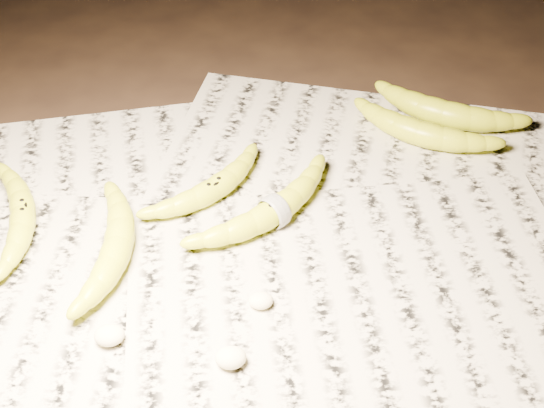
{
  "coord_description": "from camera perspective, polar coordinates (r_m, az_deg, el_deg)",
  "views": [
    {
      "loc": [
        -0.02,
        -0.68,
        0.69
      ],
      "look_at": [
        0.03,
        0.02,
        0.05
      ],
      "focal_mm": 50.0,
      "sensor_mm": 36.0,
      "label": 1
    }
  ],
  "objects": [
    {
      "name": "banana_left_b",
      "position": [
        0.95,
        -11.57,
        -2.94
      ],
      "size": [
        0.08,
        0.2,
        0.04
      ],
      "primitive_type": null,
      "rotation": [
        0.0,
        0.0,
        1.46
      ],
      "color": "#C2D11A",
      "rests_on": "newspaper_patch"
    },
    {
      "name": "ground",
      "position": [
        0.97,
        -1.6,
        -3.08
      ],
      "size": [
        3.0,
        3.0,
        0.0
      ],
      "primitive_type": "plane",
      "color": "black",
      "rests_on": "ground"
    },
    {
      "name": "flesh_chunk_b",
      "position": [
        0.83,
        -3.14,
        -11.32
      ],
      "size": [
        0.03,
        0.03,
        0.02
      ],
      "primitive_type": "ellipsoid",
      "color": "beige",
      "rests_on": "newspaper_patch"
    },
    {
      "name": "newspaper_patch",
      "position": [
        0.97,
        -3.23,
        -2.76
      ],
      "size": [
        0.9,
        0.7,
        0.01
      ],
      "primitive_type": "cube",
      "color": "#B9B39E",
      "rests_on": "ground"
    },
    {
      "name": "banana_center",
      "position": [
        1.01,
        -4.46,
        1.27
      ],
      "size": [
        0.17,
        0.15,
        0.03
      ],
      "primitive_type": null,
      "rotation": [
        0.0,
        0.0,
        0.7
      ],
      "color": "#C2D11A",
      "rests_on": "newspaper_patch"
    },
    {
      "name": "banana_upper_b",
      "position": [
        1.17,
        12.89,
        6.8
      ],
      "size": [
        0.21,
        0.16,
        0.04
      ],
      "primitive_type": null,
      "rotation": [
        0.0,
        0.0,
        -0.51
      ],
      "color": "#C2D11A",
      "rests_on": "newspaper_patch"
    },
    {
      "name": "banana_upper_a",
      "position": [
        1.12,
        11.04,
        5.44
      ],
      "size": [
        0.2,
        0.16,
        0.04
      ],
      "primitive_type": null,
      "rotation": [
        0.0,
        0.0,
        -0.57
      ],
      "color": "#C2D11A",
      "rests_on": "newspaper_patch"
    },
    {
      "name": "flesh_chunk_c",
      "position": [
        0.88,
        -0.86,
        -7.11
      ],
      "size": [
        0.03,
        0.02,
        0.02
      ],
      "primitive_type": "ellipsoid",
      "color": "beige",
      "rests_on": "newspaper_patch"
    },
    {
      "name": "flesh_chunk_a",
      "position": [
        0.87,
        -12.19,
        -9.47
      ],
      "size": [
        0.03,
        0.03,
        0.02
      ],
      "primitive_type": "ellipsoid",
      "color": "beige",
      "rests_on": "newspaper_patch"
    },
    {
      "name": "measuring_tape",
      "position": [
        0.97,
        0.18,
        -0.4
      ],
      "size": [
        0.03,
        0.04,
        0.05
      ],
      "primitive_type": "torus",
      "rotation": [
        0.0,
        1.57,
        0.68
      ],
      "color": "white",
      "rests_on": "newspaper_patch"
    },
    {
      "name": "banana_left_a",
      "position": [
        1.03,
        -18.3,
        -0.56
      ],
      "size": [
        0.09,
        0.2,
        0.03
      ],
      "primitive_type": null,
      "rotation": [
        0.0,
        0.0,
        1.75
      ],
      "color": "#C2D11A",
      "rests_on": "newspaper_patch"
    },
    {
      "name": "banana_taped",
      "position": [
        0.97,
        0.18,
        -0.4
      ],
      "size": [
        0.21,
        0.18,
        0.04
      ],
      "primitive_type": null,
      "rotation": [
        0.0,
        0.0,
        0.68
      ],
      "color": "#C2D11A",
      "rests_on": "newspaper_patch"
    }
  ]
}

